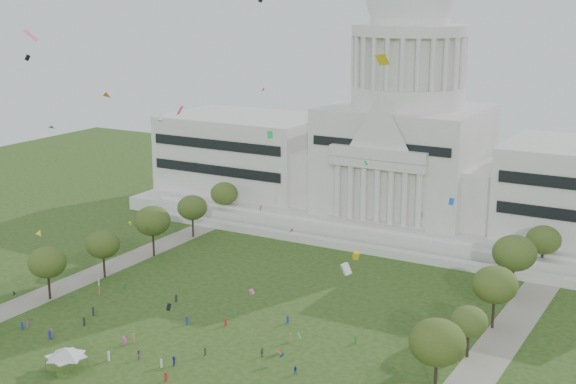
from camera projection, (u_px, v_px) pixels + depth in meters
The scene contains 22 objects.
ground at pixel (162, 377), 141.51m from camera, with size 400.00×400.00×0.00m, color #284415.
capitol at pixel (405, 148), 231.98m from camera, with size 160.00×64.50×91.30m.
path_left at pixel (81, 279), 189.84m from camera, with size 8.00×160.00×0.04m, color gray.
path_right at pixel (479, 371), 143.78m from camera, with size 8.00×160.00×0.04m, color gray.
row_tree_l_2 at pixel (47, 262), 175.67m from camera, with size 8.42×8.42×11.97m.
row_tree_r_2 at pixel (437, 342), 132.70m from camera, with size 9.55×9.55×13.58m.
row_tree_l_3 at pixel (103, 244), 189.30m from camera, with size 8.12×8.12×11.55m.
row_tree_r_3 at pixel (469, 322), 147.59m from camera, with size 7.01×7.01×9.98m.
row_tree_l_4 at pixel (153, 221), 204.62m from camera, with size 9.29×9.29×13.21m.
row_tree_r_4 at pixel (495, 285), 160.02m from camera, with size 9.19×9.19×13.06m.
row_tree_l_5 at pixel (192, 208), 221.09m from camera, with size 8.33×8.33×11.85m.
row_tree_r_5 at pixel (515, 253), 177.48m from camera, with size 9.82×9.82×13.96m.
row_tree_l_6 at pixel (224, 194), 237.21m from camera, with size 8.19×8.19×11.64m.
row_tree_r_6 at pixel (544, 240), 191.76m from camera, with size 8.42×8.42×11.97m.
event_tent at pixel (66, 352), 143.64m from camera, with size 9.81×9.81×4.37m.
person_2 at pixel (295, 370), 142.29m from camera, with size 0.76×0.47×1.57m, color navy.
person_4 at pixel (205, 351), 149.80m from camera, with size 0.95×0.52×1.63m, color #33723F.
person_5 at pixel (174, 361), 145.60m from camera, with size 1.70×0.67×1.83m, color navy.
person_8 at pixel (139, 355), 148.23m from camera, with size 0.88×0.54×1.80m, color #994C8C.
person_10 at pixel (262, 352), 149.15m from camera, with size 1.02×0.56×1.75m, color #33723F.
distant_crowd at pixel (143, 326), 160.88m from camera, with size 65.76×33.50×1.89m.
kite_swarm at pixel (191, 209), 139.77m from camera, with size 85.98×99.19×62.19m.
Camera 1 is at (83.34, -101.56, 65.80)m, focal length 50.00 mm.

